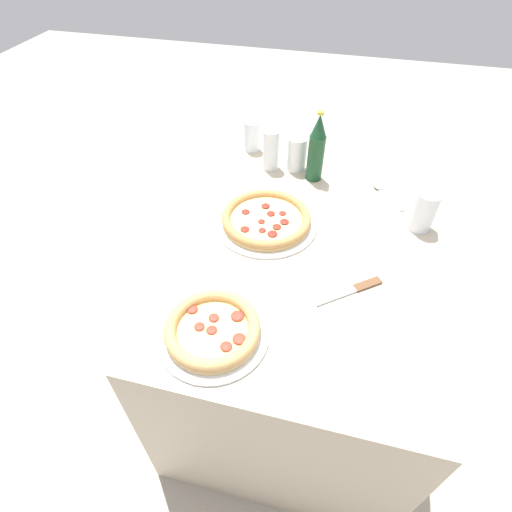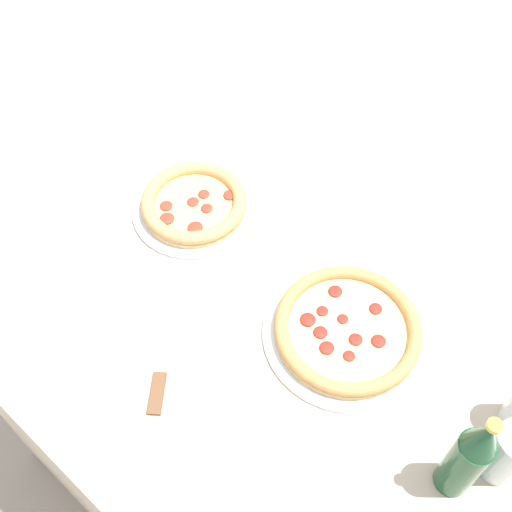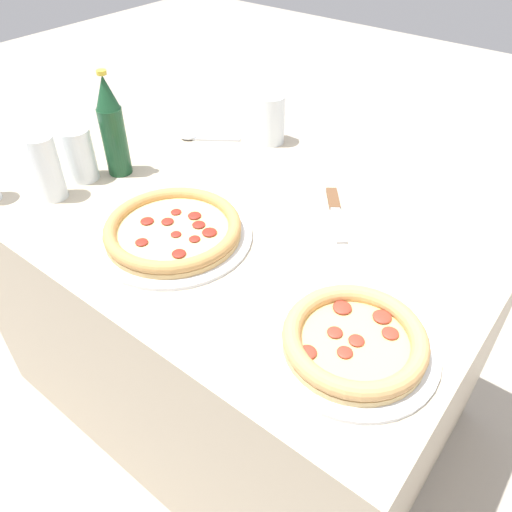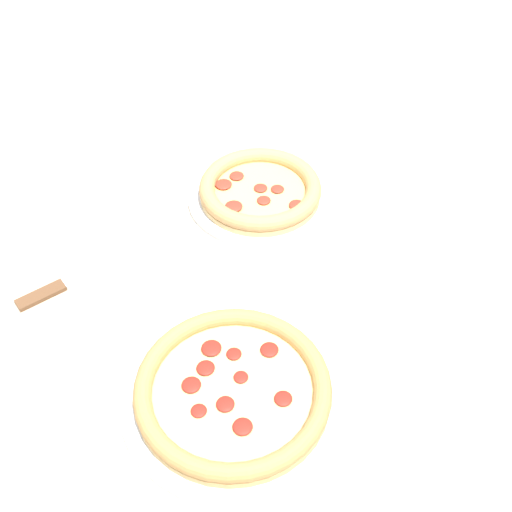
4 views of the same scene
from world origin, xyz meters
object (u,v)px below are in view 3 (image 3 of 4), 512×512
at_px(glass_cola, 48,170).
at_px(glass_red_wine, 80,156).
at_px(pizza_salami, 173,230).
at_px(knife, 336,211).
at_px(spoon, 200,137).
at_px(beer_bottle, 112,127).
at_px(glass_mango_juice, 271,121).
at_px(pizza_veggie, 354,341).

height_order(glass_cola, glass_red_wine, glass_cola).
distance_m(pizza_salami, knife, 0.37).
bearing_deg(spoon, beer_bottle, -97.49).
distance_m(glass_red_wine, glass_mango_juice, 0.51).
height_order(glass_cola, beer_bottle, beer_bottle).
xyz_separation_m(glass_mango_juice, beer_bottle, (-0.20, -0.37, 0.06)).
height_order(beer_bottle, spoon, beer_bottle).
distance_m(glass_red_wine, knife, 0.64).
relative_size(glass_mango_juice, beer_bottle, 0.51).
bearing_deg(pizza_veggie, glass_mango_juice, 137.43).
relative_size(pizza_veggie, glass_cola, 1.84).
bearing_deg(glass_mango_juice, pizza_salami, -77.61).
distance_m(glass_mango_juice, beer_bottle, 0.43).
xyz_separation_m(pizza_veggie, glass_cola, (-0.79, -0.03, 0.05)).
xyz_separation_m(beer_bottle, knife, (0.53, 0.18, -0.12)).
bearing_deg(beer_bottle, pizza_veggie, -10.57).
height_order(glass_cola, knife, glass_cola).
xyz_separation_m(pizza_salami, glass_mango_juice, (-0.11, 0.48, 0.04)).
xyz_separation_m(glass_cola, knife, (0.56, 0.36, -0.07)).
bearing_deg(spoon, pizza_salami, -53.69).
distance_m(pizza_veggie, spoon, 0.83).
xyz_separation_m(glass_cola, beer_bottle, (0.03, 0.17, 0.05)).
xyz_separation_m(glass_red_wine, glass_mango_juice, (0.25, 0.45, -0.00)).
relative_size(pizza_salami, beer_bottle, 1.29).
height_order(glass_red_wine, beer_bottle, beer_bottle).
xyz_separation_m(glass_mango_juice, knife, (0.33, -0.19, -0.06)).
height_order(pizza_veggie, glass_red_wine, glass_red_wine).
bearing_deg(glass_red_wine, glass_mango_juice, 61.10).
distance_m(glass_red_wine, spoon, 0.35).
height_order(glass_red_wine, knife, glass_red_wine).
bearing_deg(pizza_veggie, glass_red_wine, 175.31).
relative_size(glass_mango_juice, knife, 0.74).
bearing_deg(spoon, pizza_veggie, -28.94).
bearing_deg(glass_mango_juice, spoon, -145.78).
relative_size(beer_bottle, spoon, 1.68).
distance_m(knife, spoon, 0.50).
distance_m(pizza_salami, glass_cola, 0.35).
distance_m(glass_red_wine, beer_bottle, 0.11).
relative_size(pizza_veggie, glass_red_wine, 2.17).
bearing_deg(pizza_salami, glass_mango_juice, 102.39).
xyz_separation_m(beer_bottle, spoon, (0.03, 0.26, -0.12)).
xyz_separation_m(glass_cola, glass_mango_juice, (0.23, 0.55, -0.01)).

